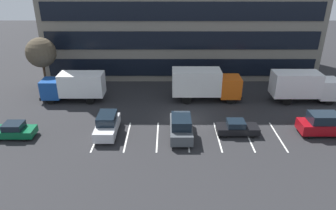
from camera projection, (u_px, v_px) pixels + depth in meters
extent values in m
plane|color=#262628|center=(185.00, 122.00, 31.44)|extent=(120.00, 120.00, 0.00)
cube|color=black|center=(180.00, 67.00, 41.24)|extent=(35.13, 0.16, 2.30)
cube|color=black|center=(181.00, 40.00, 39.73)|extent=(35.13, 0.16, 2.30)
cube|color=black|center=(181.00, 11.00, 38.22)|extent=(35.13, 0.16, 2.30)
cube|color=silver|center=(96.00, 137.00, 28.79)|extent=(0.14, 5.40, 0.01)
cube|color=silver|center=(126.00, 136.00, 28.80)|extent=(0.14, 5.40, 0.01)
cube|color=silver|center=(156.00, 136.00, 28.81)|extent=(0.14, 5.40, 0.01)
cube|color=silver|center=(186.00, 136.00, 28.82)|extent=(0.14, 5.40, 0.01)
cube|color=silver|center=(217.00, 136.00, 28.83)|extent=(0.14, 5.40, 0.01)
cube|color=silver|center=(247.00, 136.00, 28.84)|extent=(0.14, 5.40, 0.01)
cube|color=silver|center=(277.00, 136.00, 28.85)|extent=(0.14, 5.40, 0.01)
cube|color=#194799|center=(51.00, 89.00, 35.60)|extent=(2.09, 2.28, 2.09)
cube|color=black|center=(41.00, 85.00, 35.42)|extent=(0.06, 1.92, 0.92)
cube|color=white|center=(81.00, 84.00, 35.39)|extent=(4.94, 2.38, 2.57)
cube|color=black|center=(42.00, 96.00, 35.97)|extent=(0.19, 2.28, 0.38)
cylinder|color=black|center=(49.00, 100.00, 35.15)|extent=(0.95, 0.29, 0.95)
cylinder|color=black|center=(55.00, 94.00, 36.93)|extent=(0.95, 0.29, 0.95)
cylinder|color=black|center=(89.00, 100.00, 35.17)|extent=(0.95, 0.29, 0.95)
cylinder|color=black|center=(93.00, 94.00, 36.94)|extent=(0.95, 0.29, 0.95)
cube|color=#D85914|center=(229.00, 86.00, 35.79)|extent=(2.32, 2.53, 2.32)
cube|color=black|center=(239.00, 83.00, 35.60)|extent=(0.06, 2.12, 1.02)
cube|color=white|center=(195.00, 82.00, 35.53)|extent=(5.47, 2.63, 2.84)
cube|color=black|center=(238.00, 94.00, 36.21)|extent=(0.21, 2.53, 0.42)
cylinder|color=black|center=(226.00, 92.00, 37.26)|extent=(1.05, 0.32, 1.05)
cylinder|color=black|center=(229.00, 99.00, 35.28)|extent=(1.05, 0.32, 1.05)
cylinder|color=black|center=(185.00, 92.00, 37.24)|extent=(1.05, 0.32, 1.05)
cylinder|color=black|center=(186.00, 99.00, 35.27)|extent=(1.05, 0.32, 1.05)
cube|color=white|center=(326.00, 88.00, 35.50)|extent=(2.21, 2.41, 2.21)
cube|color=black|center=(336.00, 84.00, 35.32)|extent=(0.06, 2.02, 0.97)
cube|color=white|center=(294.00, 84.00, 35.25)|extent=(5.22, 2.51, 2.71)
cube|color=black|center=(334.00, 96.00, 35.90)|extent=(0.20, 2.41, 0.40)
cylinder|color=black|center=(320.00, 94.00, 36.90)|extent=(1.00, 0.30, 1.00)
cylinder|color=black|center=(328.00, 101.00, 35.02)|extent=(1.00, 0.30, 1.00)
cylinder|color=black|center=(280.00, 94.00, 36.88)|extent=(1.00, 0.30, 1.00)
cylinder|color=black|center=(286.00, 101.00, 35.00)|extent=(1.00, 0.30, 1.00)
cube|color=black|center=(236.00, 129.00, 29.03)|extent=(3.88, 1.62, 0.63)
cube|color=black|center=(235.00, 123.00, 28.79)|extent=(1.63, 1.43, 0.54)
cylinder|color=black|center=(247.00, 128.00, 29.78)|extent=(0.54, 0.20, 0.54)
cylinder|color=black|center=(251.00, 135.00, 28.51)|extent=(0.54, 0.20, 0.54)
cylinder|color=black|center=(222.00, 128.00, 29.78)|extent=(0.54, 0.20, 0.54)
cylinder|color=black|center=(224.00, 135.00, 28.50)|extent=(0.54, 0.20, 0.54)
cube|color=silver|center=(106.00, 127.00, 28.90)|extent=(1.85, 4.37, 0.90)
cube|color=black|center=(106.00, 118.00, 28.74)|extent=(1.63, 2.41, 0.81)
cylinder|color=black|center=(113.00, 139.00, 27.80)|extent=(0.21, 0.65, 0.65)
cylinder|color=black|center=(95.00, 139.00, 27.79)|extent=(0.21, 0.65, 0.65)
cylinder|color=black|center=(117.00, 124.00, 30.34)|extent=(0.21, 0.65, 0.65)
cylinder|color=black|center=(101.00, 124.00, 30.33)|extent=(0.21, 0.65, 0.65)
cube|color=maroon|center=(323.00, 126.00, 28.99)|extent=(4.67, 1.98, 0.97)
cube|color=black|center=(322.00, 118.00, 28.60)|extent=(2.57, 1.74, 0.86)
cylinder|color=black|center=(333.00, 126.00, 29.96)|extent=(0.69, 0.22, 0.69)
cylinder|color=black|center=(302.00, 126.00, 29.95)|extent=(0.69, 0.22, 0.69)
cylinder|color=black|center=(310.00, 135.00, 28.37)|extent=(0.69, 0.22, 0.69)
cube|color=#474C51|center=(180.00, 129.00, 28.52)|extent=(1.98, 4.67, 0.96)
cube|color=black|center=(180.00, 121.00, 27.93)|extent=(1.74, 2.57, 0.86)
cylinder|color=black|center=(170.00, 125.00, 30.05)|extent=(0.22, 0.69, 0.69)
cylinder|color=black|center=(188.00, 125.00, 30.06)|extent=(0.22, 0.69, 0.69)
cylinder|color=black|center=(171.00, 142.00, 27.34)|extent=(0.22, 0.69, 0.69)
cylinder|color=black|center=(190.00, 141.00, 27.35)|extent=(0.22, 0.69, 0.69)
cube|color=#0C5933|center=(11.00, 132.00, 28.43)|extent=(4.04, 1.69, 0.66)
cube|color=black|center=(12.00, 126.00, 28.18)|extent=(1.70, 1.49, 0.56)
cylinder|color=black|center=(2.00, 131.00, 29.21)|extent=(0.56, 0.21, 0.56)
cylinder|color=black|center=(23.00, 139.00, 27.89)|extent=(0.56, 0.21, 0.56)
cylinder|color=black|center=(29.00, 131.00, 29.22)|extent=(0.56, 0.21, 0.56)
cylinder|color=#473323|center=(44.00, 78.00, 38.34)|extent=(0.28, 0.28, 3.49)
sphere|color=#4C4233|center=(39.00, 53.00, 37.03)|extent=(3.55, 3.55, 3.55)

